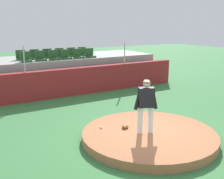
{
  "coord_description": "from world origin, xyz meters",
  "views": [
    {
      "loc": [
        -5.22,
        -6.39,
        3.57
      ],
      "look_at": [
        0.0,
        2.24,
        1.15
      ],
      "focal_mm": 44.88,
      "sensor_mm": 36.0,
      "label": 1
    }
  ],
  "objects_px": {
    "stadium_chair_0": "(26,59)",
    "stadium_chair_1": "(40,58)",
    "stadium_chair_3": "(66,56)",
    "pitcher": "(146,102)",
    "stadium_chair_9": "(60,54)",
    "stadium_chair_8": "(48,55)",
    "stadium_chair_5": "(90,54)",
    "stadium_chair_11": "(83,53)",
    "baseball": "(101,127)",
    "stadium_chair_4": "(78,55)",
    "stadium_chair_6": "(21,57)",
    "stadium_chair_10": "(72,54)",
    "fielding_glove": "(125,126)",
    "stadium_chair_2": "(54,57)",
    "stadium_chair_7": "(35,56)"
  },
  "relations": [
    {
      "from": "stadium_chair_3",
      "to": "stadium_chair_6",
      "type": "height_order",
      "value": "same"
    },
    {
      "from": "stadium_chair_0",
      "to": "stadium_chair_2",
      "type": "relative_size",
      "value": 1.0
    },
    {
      "from": "stadium_chair_0",
      "to": "stadium_chair_3",
      "type": "xyz_separation_m",
      "value": [
        2.11,
        0.04,
        0.0
      ]
    },
    {
      "from": "stadium_chair_1",
      "to": "stadium_chair_2",
      "type": "distance_m",
      "value": 0.7
    },
    {
      "from": "stadium_chair_1",
      "to": "stadium_chair_11",
      "type": "xyz_separation_m",
      "value": [
        2.76,
        0.89,
        0.0
      ]
    },
    {
      "from": "pitcher",
      "to": "fielding_glove",
      "type": "bearing_deg",
      "value": 137.15
    },
    {
      "from": "stadium_chair_0",
      "to": "stadium_chair_8",
      "type": "relative_size",
      "value": 1.0
    },
    {
      "from": "baseball",
      "to": "stadium_chair_4",
      "type": "relative_size",
      "value": 0.15
    },
    {
      "from": "stadium_chair_1",
      "to": "stadium_chair_9",
      "type": "xyz_separation_m",
      "value": [
        1.37,
        0.87,
        0.0
      ]
    },
    {
      "from": "stadium_chair_4",
      "to": "stadium_chair_1",
      "type": "bearing_deg",
      "value": -0.09
    },
    {
      "from": "stadium_chair_5",
      "to": "stadium_chair_9",
      "type": "xyz_separation_m",
      "value": [
        -1.41,
        0.88,
        0.0
      ]
    },
    {
      "from": "stadium_chair_11",
      "to": "stadium_chair_3",
      "type": "bearing_deg",
      "value": 32.72
    },
    {
      "from": "baseball",
      "to": "stadium_chair_6",
      "type": "bearing_deg",
      "value": 94.96
    },
    {
      "from": "stadium_chair_8",
      "to": "stadium_chair_1",
      "type": "bearing_deg",
      "value": 52.54
    },
    {
      "from": "stadium_chair_8",
      "to": "stadium_chair_9",
      "type": "relative_size",
      "value": 1.0
    },
    {
      "from": "stadium_chair_6",
      "to": "stadium_chair_10",
      "type": "distance_m",
      "value": 2.82
    },
    {
      "from": "stadium_chair_2",
      "to": "baseball",
      "type": "bearing_deg",
      "value": 82.82
    },
    {
      "from": "fielding_glove",
      "to": "stadium_chair_7",
      "type": "xyz_separation_m",
      "value": [
        -0.59,
        7.7,
        1.54
      ]
    },
    {
      "from": "stadium_chair_3",
      "to": "stadium_chair_10",
      "type": "height_order",
      "value": "same"
    },
    {
      "from": "pitcher",
      "to": "stadium_chair_9",
      "type": "bearing_deg",
      "value": 108.52
    },
    {
      "from": "stadium_chair_8",
      "to": "stadium_chair_2",
      "type": "bearing_deg",
      "value": 90.98
    },
    {
      "from": "stadium_chair_4",
      "to": "stadium_chair_11",
      "type": "xyz_separation_m",
      "value": [
        0.69,
        0.9,
        0.0
      ]
    },
    {
      "from": "stadium_chair_1",
      "to": "stadium_chair_7",
      "type": "height_order",
      "value": "same"
    },
    {
      "from": "stadium_chair_3",
      "to": "stadium_chair_5",
      "type": "relative_size",
      "value": 1.0
    },
    {
      "from": "stadium_chair_5",
      "to": "stadium_chair_8",
      "type": "xyz_separation_m",
      "value": [
        -2.1,
        0.91,
        0.0
      ]
    },
    {
      "from": "fielding_glove",
      "to": "pitcher",
      "type": "bearing_deg",
      "value": 78.95
    },
    {
      "from": "stadium_chair_7",
      "to": "stadium_chair_11",
      "type": "distance_m",
      "value": 2.78
    },
    {
      "from": "stadium_chair_7",
      "to": "stadium_chair_10",
      "type": "height_order",
      "value": "same"
    },
    {
      "from": "stadium_chair_7",
      "to": "stadium_chair_4",
      "type": "bearing_deg",
      "value": 157.77
    },
    {
      "from": "pitcher",
      "to": "stadium_chair_9",
      "type": "relative_size",
      "value": 3.43
    },
    {
      "from": "stadium_chair_7",
      "to": "stadium_chair_11",
      "type": "height_order",
      "value": "same"
    },
    {
      "from": "baseball",
      "to": "stadium_chair_8",
      "type": "bearing_deg",
      "value": 83.84
    },
    {
      "from": "stadium_chair_1",
      "to": "stadium_chair_8",
      "type": "relative_size",
      "value": 1.0
    },
    {
      "from": "stadium_chair_9",
      "to": "stadium_chair_8",
      "type": "bearing_deg",
      "value": -2.21
    },
    {
      "from": "stadium_chair_10",
      "to": "baseball",
      "type": "bearing_deg",
      "value": 73.43
    },
    {
      "from": "stadium_chair_0",
      "to": "stadium_chair_1",
      "type": "relative_size",
      "value": 1.0
    },
    {
      "from": "stadium_chair_1",
      "to": "stadium_chair_6",
      "type": "relative_size",
      "value": 1.0
    },
    {
      "from": "stadium_chair_4",
      "to": "stadium_chair_8",
      "type": "xyz_separation_m",
      "value": [
        -1.38,
        0.9,
        0.0
      ]
    },
    {
      "from": "stadium_chair_4",
      "to": "stadium_chair_10",
      "type": "xyz_separation_m",
      "value": [
        0.01,
        0.88,
        0.0
      ]
    },
    {
      "from": "stadium_chair_7",
      "to": "stadium_chair_8",
      "type": "bearing_deg",
      "value": -176.4
    },
    {
      "from": "stadium_chair_0",
      "to": "stadium_chair_1",
      "type": "xyz_separation_m",
      "value": [
        0.75,
        0.04,
        0.0
      ]
    },
    {
      "from": "stadium_chair_5",
      "to": "stadium_chair_6",
      "type": "bearing_deg",
      "value": -13.71
    },
    {
      "from": "stadium_chair_4",
      "to": "stadium_chair_6",
      "type": "height_order",
      "value": "same"
    },
    {
      "from": "stadium_chair_4",
      "to": "stadium_chair_5",
      "type": "height_order",
      "value": "same"
    },
    {
      "from": "stadium_chair_2",
      "to": "stadium_chair_7",
      "type": "height_order",
      "value": "same"
    },
    {
      "from": "stadium_chair_8",
      "to": "stadium_chair_5",
      "type": "bearing_deg",
      "value": 156.63
    },
    {
      "from": "stadium_chair_2",
      "to": "fielding_glove",
      "type": "bearing_deg",
      "value": 88.88
    },
    {
      "from": "stadium_chair_9",
      "to": "stadium_chair_5",
      "type": "bearing_deg",
      "value": 148.03
    },
    {
      "from": "stadium_chair_1",
      "to": "stadium_chair_9",
      "type": "height_order",
      "value": "same"
    },
    {
      "from": "stadium_chair_6",
      "to": "stadium_chair_11",
      "type": "xyz_separation_m",
      "value": [
        3.5,
        0.04,
        0.0
      ]
    }
  ]
}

